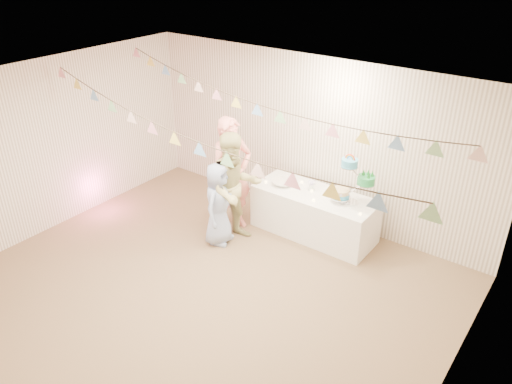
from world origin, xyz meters
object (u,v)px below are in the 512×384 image
Objects in this scene: person_child at (219,204)px; person_adult_a at (232,175)px; table at (314,214)px; cake_stand at (353,178)px; person_adult_b at (235,188)px.

person_adult_a is at bearing 1.08° from person_child.
person_child is at bearing -135.15° from table.
person_adult_b is at bearing -148.70° from cake_stand.
person_child is at bearing -141.90° from person_adult_a.
person_adult_a is 0.53m from person_child.
person_adult_b is (-1.43, -0.87, -0.25)m from cake_stand.
cake_stand is 1.69m from person_adult_b.
person_child is (0.11, -0.45, -0.27)m from person_adult_a.
table is 2.67× the size of cake_stand.
person_adult_a reaches higher than person_adult_b.
person_adult_a is at bearing 75.95° from person_adult_b.
cake_stand is 0.41× the size of person_adult_b.
person_child reaches higher than table.
person_adult_b reaches higher than table.
cake_stand is at bearing 5.19° from table.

